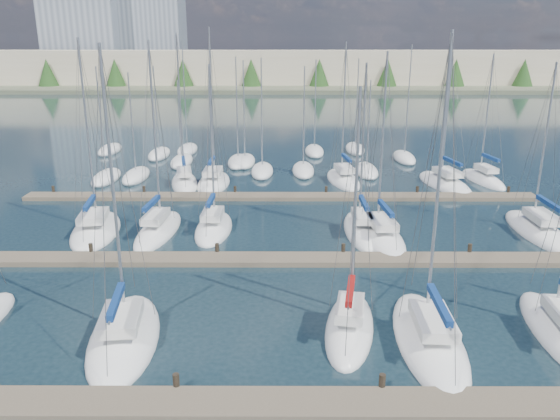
{
  "coord_description": "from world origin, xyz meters",
  "views": [
    {
      "loc": [
        0.09,
        -15.25,
        13.26
      ],
      "look_at": [
        0.0,
        14.0,
        4.0
      ],
      "focal_mm": 35.0,
      "sensor_mm": 36.0,
      "label": 1
    }
  ],
  "objects_px": {
    "sailboat_l": "(380,236)",
    "sailboat_e": "(429,339)",
    "sailboat_o": "(214,182)",
    "sailboat_c": "(124,337)",
    "sailboat_p": "(343,179)",
    "sailboat_f": "(559,332)",
    "sailboat_d": "(349,327)",
    "sailboat_r": "(483,179)",
    "sailboat_n": "(185,183)",
    "sailboat_m": "(537,230)",
    "sailboat_k": "(360,230)",
    "sailboat_j": "(214,228)",
    "sailboat_i": "(158,230)",
    "sailboat_q": "(444,183)",
    "sailboat_h": "(96,230)"
  },
  "relations": [
    {
      "from": "sailboat_l",
      "to": "sailboat_e",
      "type": "bearing_deg",
      "value": -94.33
    },
    {
      "from": "sailboat_o",
      "to": "sailboat_c",
      "type": "relative_size",
      "value": 1.08
    },
    {
      "from": "sailboat_p",
      "to": "sailboat_c",
      "type": "distance_m",
      "value": 31.96
    },
    {
      "from": "sailboat_f",
      "to": "sailboat_d",
      "type": "bearing_deg",
      "value": -177.99
    },
    {
      "from": "sailboat_r",
      "to": "sailboat_l",
      "type": "bearing_deg",
      "value": -137.17
    },
    {
      "from": "sailboat_e",
      "to": "sailboat_n",
      "type": "height_order",
      "value": "sailboat_n"
    },
    {
      "from": "sailboat_m",
      "to": "sailboat_o",
      "type": "height_order",
      "value": "sailboat_o"
    },
    {
      "from": "sailboat_n",
      "to": "sailboat_k",
      "type": "bearing_deg",
      "value": -53.28
    },
    {
      "from": "sailboat_c",
      "to": "sailboat_j",
      "type": "height_order",
      "value": "sailboat_c"
    },
    {
      "from": "sailboat_n",
      "to": "sailboat_i",
      "type": "relative_size",
      "value": 1.04
    },
    {
      "from": "sailboat_o",
      "to": "sailboat_p",
      "type": "bearing_deg",
      "value": 6.23
    },
    {
      "from": "sailboat_q",
      "to": "sailboat_e",
      "type": "bearing_deg",
      "value": -117.36
    },
    {
      "from": "sailboat_p",
      "to": "sailboat_c",
      "type": "relative_size",
      "value": 0.99
    },
    {
      "from": "sailboat_m",
      "to": "sailboat_i",
      "type": "height_order",
      "value": "sailboat_i"
    },
    {
      "from": "sailboat_p",
      "to": "sailboat_d",
      "type": "height_order",
      "value": "sailboat_p"
    },
    {
      "from": "sailboat_n",
      "to": "sailboat_q",
      "type": "height_order",
      "value": "sailboat_n"
    },
    {
      "from": "sailboat_h",
      "to": "sailboat_l",
      "type": "bearing_deg",
      "value": -11.18
    },
    {
      "from": "sailboat_n",
      "to": "sailboat_r",
      "type": "distance_m",
      "value": 28.72
    },
    {
      "from": "sailboat_e",
      "to": "sailboat_l",
      "type": "height_order",
      "value": "sailboat_e"
    },
    {
      "from": "sailboat_r",
      "to": "sailboat_i",
      "type": "height_order",
      "value": "sailboat_i"
    },
    {
      "from": "sailboat_n",
      "to": "sailboat_r",
      "type": "bearing_deg",
      "value": -8.74
    },
    {
      "from": "sailboat_o",
      "to": "sailboat_q",
      "type": "height_order",
      "value": "sailboat_o"
    },
    {
      "from": "sailboat_m",
      "to": "sailboat_l",
      "type": "bearing_deg",
      "value": -174.03
    },
    {
      "from": "sailboat_f",
      "to": "sailboat_c",
      "type": "height_order",
      "value": "sailboat_c"
    },
    {
      "from": "sailboat_i",
      "to": "sailboat_h",
      "type": "height_order",
      "value": "sailboat_h"
    },
    {
      "from": "sailboat_p",
      "to": "sailboat_i",
      "type": "xyz_separation_m",
      "value": [
        -14.73,
        -14.67,
        0.01
      ]
    },
    {
      "from": "sailboat_o",
      "to": "sailboat_r",
      "type": "xyz_separation_m",
      "value": [
        25.94,
        1.28,
        0.0
      ]
    },
    {
      "from": "sailboat_p",
      "to": "sailboat_n",
      "type": "relative_size",
      "value": 0.95
    },
    {
      "from": "sailboat_n",
      "to": "sailboat_h",
      "type": "relative_size",
      "value": 1.03
    },
    {
      "from": "sailboat_m",
      "to": "sailboat_n",
      "type": "relative_size",
      "value": 0.87
    },
    {
      "from": "sailboat_f",
      "to": "sailboat_e",
      "type": "xyz_separation_m",
      "value": [
        -6.24,
        -0.62,
        -0.0
      ]
    },
    {
      "from": "sailboat_e",
      "to": "sailboat_q",
      "type": "bearing_deg",
      "value": 74.9
    },
    {
      "from": "sailboat_f",
      "to": "sailboat_o",
      "type": "distance_m",
      "value": 33.58
    },
    {
      "from": "sailboat_d",
      "to": "sailboat_n",
      "type": "xyz_separation_m",
      "value": [
        -12.41,
        26.92,
        0.01
      ]
    },
    {
      "from": "sailboat_n",
      "to": "sailboat_c",
      "type": "height_order",
      "value": "sailboat_n"
    },
    {
      "from": "sailboat_e",
      "to": "sailboat_h",
      "type": "distance_m",
      "value": 24.78
    },
    {
      "from": "sailboat_f",
      "to": "sailboat_c",
      "type": "bearing_deg",
      "value": -174.18
    },
    {
      "from": "sailboat_d",
      "to": "sailboat_r",
      "type": "height_order",
      "value": "sailboat_r"
    },
    {
      "from": "sailboat_m",
      "to": "sailboat_n",
      "type": "distance_m",
      "value": 30.42
    },
    {
      "from": "sailboat_f",
      "to": "sailboat_d",
      "type": "distance_m",
      "value": 9.74
    },
    {
      "from": "sailboat_p",
      "to": "sailboat_e",
      "type": "bearing_deg",
      "value": -95.68
    },
    {
      "from": "sailboat_e",
      "to": "sailboat_k",
      "type": "distance_m",
      "value": 14.75
    },
    {
      "from": "sailboat_c",
      "to": "sailboat_i",
      "type": "xyz_separation_m",
      "value": [
        -1.56,
        14.45,
        0.01
      ]
    },
    {
      "from": "sailboat_o",
      "to": "sailboat_i",
      "type": "distance_m",
      "value": 13.66
    },
    {
      "from": "sailboat_p",
      "to": "sailboat_j",
      "type": "height_order",
      "value": "sailboat_p"
    },
    {
      "from": "sailboat_c",
      "to": "sailboat_j",
      "type": "relative_size",
      "value": 1.12
    },
    {
      "from": "sailboat_m",
      "to": "sailboat_k",
      "type": "distance_m",
      "value": 12.57
    },
    {
      "from": "sailboat_r",
      "to": "sailboat_p",
      "type": "bearing_deg",
      "value": 171.91
    },
    {
      "from": "sailboat_l",
      "to": "sailboat_r",
      "type": "height_order",
      "value": "sailboat_l"
    },
    {
      "from": "sailboat_p",
      "to": "sailboat_o",
      "type": "xyz_separation_m",
      "value": [
        -12.39,
        -1.22,
        0.01
      ]
    }
  ]
}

